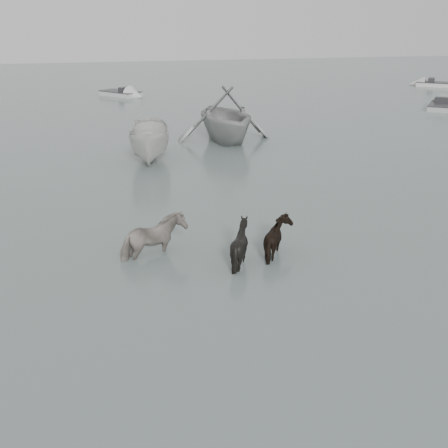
% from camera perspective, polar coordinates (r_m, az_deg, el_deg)
% --- Properties ---
extents(ground, '(140.00, 140.00, 0.00)m').
position_cam_1_polar(ground, '(13.54, 4.99, -7.51)').
color(ground, '#4C5A55').
rests_on(ground, ground).
extents(pony_pinto, '(2.06, 1.57, 1.58)m').
position_cam_1_polar(pony_pinto, '(15.58, -7.30, -0.50)').
color(pony_pinto, black).
rests_on(pony_pinto, ground).
extents(pony_dark, '(1.15, 1.32, 1.28)m').
position_cam_1_polar(pony_dark, '(15.62, 5.69, -0.99)').
color(pony_dark, black).
rests_on(pony_dark, ground).
extents(pony_black, '(1.58, 1.51, 1.37)m').
position_cam_1_polar(pony_black, '(15.02, 1.65, -1.60)').
color(pony_black, black).
rests_on(pony_black, ground).
extents(rowboat_trail, '(5.44, 6.16, 3.05)m').
position_cam_1_polar(rowboat_trail, '(29.67, 0.18, 11.29)').
color(rowboat_trail, '#979997').
rests_on(rowboat_trail, ground).
extents(boat_small, '(2.53, 5.06, 1.87)m').
position_cam_1_polar(boat_small, '(26.01, -7.48, 8.44)').
color(boat_small, beige).
rests_on(boat_small, ground).
extents(skiff_port, '(4.20, 4.76, 0.75)m').
position_cam_1_polar(skiff_port, '(43.02, 21.28, 11.32)').
color(skiff_port, '#979997').
rests_on(skiff_port, ground).
extents(skiff_mid, '(4.36, 4.74, 0.75)m').
position_cam_1_polar(skiff_mid, '(47.56, -10.48, 13.13)').
color(skiff_mid, '#A9ABA8').
rests_on(skiff_mid, ground).
extents(skiff_star, '(5.09, 4.39, 0.75)m').
position_cam_1_polar(skiff_star, '(56.44, 20.94, 13.30)').
color(skiff_star, beige).
rests_on(skiff_star, ground).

